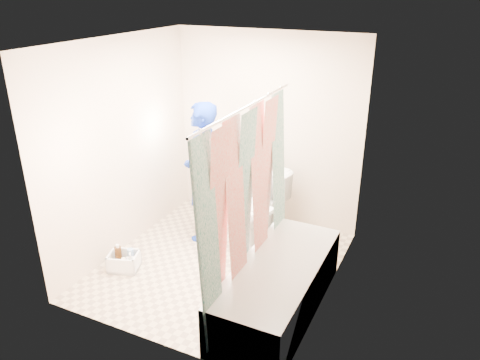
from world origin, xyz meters
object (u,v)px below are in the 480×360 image
at_px(bathtub, 278,286).
at_px(toilet, 258,208).
at_px(plumber, 202,172).

xyz_separation_m(bathtub, toilet, (-0.70, 1.14, 0.15)).
xyz_separation_m(bathtub, plumber, (-1.35, 0.94, 0.57)).
distance_m(bathtub, toilet, 1.34).
height_order(bathtub, plumber, plumber).
bearing_deg(plumber, bathtub, 38.71).
height_order(bathtub, toilet, toilet).
distance_m(toilet, plumber, 0.80).
bearing_deg(bathtub, toilet, 121.49).
bearing_deg(plumber, toilet, 90.33).
distance_m(bathtub, plumber, 1.74).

